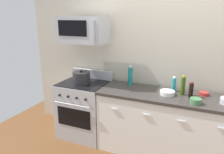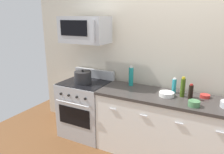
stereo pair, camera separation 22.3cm
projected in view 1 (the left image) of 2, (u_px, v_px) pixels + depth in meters
name	position (u px, v px, depth m)	size (l,w,h in m)	color
ground_plane	(164.00, 153.00, 3.15)	(6.03, 6.03, 0.00)	brown
back_wall	(175.00, 58.00, 3.14)	(5.03, 0.10, 2.70)	beige
counter_unit	(166.00, 125.00, 3.02)	(1.94, 0.66, 0.92)	white
range_oven	(84.00, 109.00, 3.53)	(0.76, 0.69, 1.07)	#B7BABF
microwave	(83.00, 30.00, 3.22)	(0.74, 0.44, 0.40)	#B7BABF
bottle_olive_oil	(183.00, 86.00, 2.86)	(0.06, 0.06, 0.27)	#385114
bottle_sparkling_teal	(130.00, 76.00, 3.26)	(0.07, 0.07, 0.31)	#197F7A
bottle_dish_soap	(174.00, 84.00, 3.00)	(0.06, 0.06, 0.21)	teal
bottle_soy_sauce_dark	(191.00, 90.00, 2.78)	(0.06, 0.06, 0.21)	black
bowl_white_ceramic	(167.00, 93.00, 2.88)	(0.20, 0.20, 0.06)	white
bowl_green_glaze	(196.00, 101.00, 2.58)	(0.14, 0.14, 0.07)	#477A4C
bowl_red_small	(204.00, 93.00, 2.87)	(0.13, 0.13, 0.04)	#B72D28
stockpot	(81.00, 78.00, 3.34)	(0.27, 0.27, 0.22)	#262628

